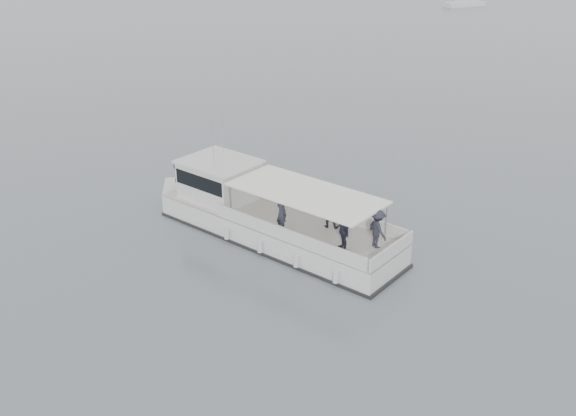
% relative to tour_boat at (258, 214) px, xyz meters
% --- Properties ---
extents(ground, '(1400.00, 1400.00, 0.00)m').
position_rel_tour_boat_xyz_m(ground, '(-2.34, -3.99, -0.91)').
color(ground, '#565E65').
rests_on(ground, ground).
extents(tour_boat, '(13.07, 6.75, 5.55)m').
position_rel_tour_boat_xyz_m(tour_boat, '(0.00, 0.00, 0.00)').
color(tour_boat, silver).
rests_on(tour_boat, ground).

